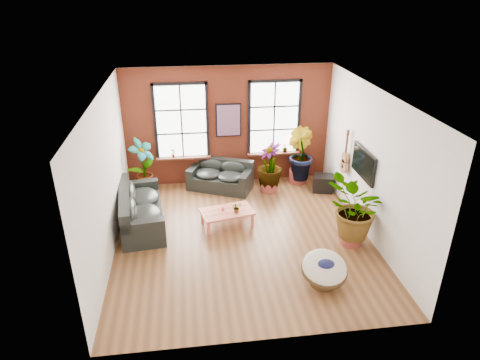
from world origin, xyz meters
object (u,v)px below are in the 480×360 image
object	(u,v)px
sofa_back	(221,176)
coffee_table	(227,213)
sofa_left	(139,210)
papasan_chair	(324,269)

from	to	relation	value
sofa_back	coffee_table	world-z (taller)	sofa_back
sofa_left	coffee_table	xyz separation A→B (m)	(2.18, -0.32, -0.06)
sofa_back	sofa_left	world-z (taller)	sofa_left
sofa_back	sofa_left	distance (m)	2.87
sofa_back	sofa_left	xyz separation A→B (m)	(-2.21, -1.83, 0.05)
coffee_table	sofa_back	bearing A→B (deg)	76.82
sofa_back	coffee_table	size ratio (longest dim) A/B	1.44
sofa_back	papasan_chair	size ratio (longest dim) A/B	2.12
sofa_back	coffee_table	bearing A→B (deg)	-66.59
coffee_table	papasan_chair	world-z (taller)	papasan_chair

